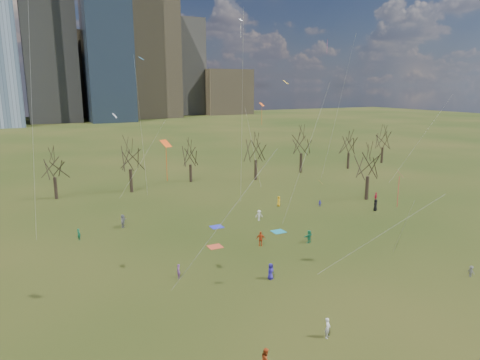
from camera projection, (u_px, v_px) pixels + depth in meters
name	position (u px, v px, depth m)	size (l,w,h in m)	color
ground	(294.00, 272.00, 42.38)	(500.00, 500.00, 0.00)	black
downtown_skyline	(60.00, 43.00, 216.63)	(212.50, 78.00, 118.00)	slate
bare_tree_row	(174.00, 157.00, 73.49)	(113.04, 29.80, 9.50)	black
blanket_teal	(279.00, 232.00, 54.12)	(1.60, 1.50, 0.03)	teal
blanket_navy	(217.00, 227.00, 55.93)	(1.60, 1.50, 0.03)	#2930C0
blanket_crimson	(215.00, 247.00, 49.05)	(1.60, 1.50, 0.03)	#C54527
person_0	(271.00, 271.00, 40.70)	(0.78, 0.51, 1.59)	#2B2192
person_1	(328.00, 328.00, 31.25)	(0.57, 0.37, 1.55)	silver
person_2	(266.00, 359.00, 27.59)	(0.78, 0.61, 1.61)	#BC461A
person_3	(471.00, 271.00, 41.26)	(0.72, 0.41, 1.12)	#5C5D60
person_4	(261.00, 239.00, 49.05)	(1.04, 0.43, 1.77)	red
person_5	(309.00, 236.00, 50.18)	(1.43, 0.46, 1.54)	#1C7F55
person_6	(376.00, 205.00, 62.97)	(0.85, 0.55, 1.74)	black
person_7	(178.00, 271.00, 40.96)	(0.51, 0.34, 1.40)	#764488
person_8	(320.00, 203.00, 65.26)	(0.48, 0.37, 0.98)	#2F28AD
person_9	(259.00, 215.00, 58.44)	(0.96, 0.55, 1.49)	silver
person_10	(376.00, 197.00, 67.90)	(0.90, 0.38, 1.54)	red
person_11	(123.00, 221.00, 55.60)	(1.62, 0.51, 1.74)	slate
person_12	(279.00, 201.00, 65.42)	(0.77, 0.50, 1.58)	gold
person_13	(79.00, 234.00, 51.06)	(0.52, 0.34, 1.43)	#166641
kites_airborne	(249.00, 133.00, 52.28)	(67.81, 43.61, 32.04)	#F24F14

